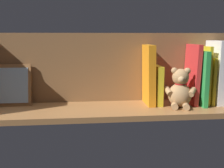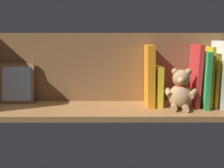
# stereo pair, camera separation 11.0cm
# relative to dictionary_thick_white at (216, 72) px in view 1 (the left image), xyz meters

# --- Properties ---
(ground_plane) EXTENTS (1.08, 0.27, 0.02)m
(ground_plane) POSITION_rel_dictionary_thick_white_xyz_m (0.46, 0.03, -0.15)
(ground_plane) COLOR #9E6B3D
(shelf_back_panel) EXTENTS (1.08, 0.02, 0.30)m
(shelf_back_panel) POSITION_rel_dictionary_thick_white_xyz_m (0.46, -0.08, 0.02)
(shelf_back_panel) COLOR brown
(shelf_back_panel) RESTS_ON ground_plane
(dictionary_thick_white) EXTENTS (0.05, 0.14, 0.27)m
(dictionary_thick_white) POSITION_rel_dictionary_thick_white_xyz_m (0.00, 0.00, 0.00)
(dictionary_thick_white) COLOR white
(dictionary_thick_white) RESTS_ON ground_plane
(book_0) EXTENTS (0.01, 0.14, 0.20)m
(book_0) POSITION_rel_dictionary_thick_white_xyz_m (0.04, -0.00, -0.03)
(book_0) COLOR yellow
(book_0) RESTS_ON ground_plane
(book_1) EXTENTS (0.01, 0.14, 0.25)m
(book_1) POSITION_rel_dictionary_thick_white_xyz_m (0.06, -0.00, -0.01)
(book_1) COLOR yellow
(book_1) RESTS_ON ground_plane
(book_2) EXTENTS (0.02, 0.16, 0.23)m
(book_2) POSITION_rel_dictionary_thick_white_xyz_m (0.08, 0.01, -0.02)
(book_2) COLOR green
(book_2) RESTS_ON ground_plane
(book_3) EXTENTS (0.03, 0.14, 0.26)m
(book_3) POSITION_rel_dictionary_thick_white_xyz_m (0.11, -0.00, -0.01)
(book_3) COLOR red
(book_3) RESTS_ON ground_plane
(teddy_bear) EXTENTS (0.13, 0.12, 0.16)m
(teddy_bear) POSITION_rel_dictionary_thick_white_xyz_m (0.18, 0.06, -0.06)
(teddy_bear) COLOR tan
(teddy_bear) RESTS_ON ground_plane
(book_4) EXTENTS (0.03, 0.12, 0.17)m
(book_4) POSITION_rel_dictionary_thick_white_xyz_m (0.26, -0.01, -0.05)
(book_4) COLOR yellow
(book_4) RESTS_ON ground_plane
(book_5) EXTENTS (0.04, 0.13, 0.25)m
(book_5) POSITION_rel_dictionary_thick_white_xyz_m (0.30, -0.01, -0.01)
(book_5) COLOR orange
(book_5) RESTS_ON ground_plane
(picture_frame_leaning) EXTENTS (0.15, 0.05, 0.17)m
(picture_frame_leaning) POSITION_rel_dictionary_thick_white_xyz_m (0.87, -0.04, -0.05)
(picture_frame_leaning) COLOR brown
(picture_frame_leaning) RESTS_ON ground_plane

